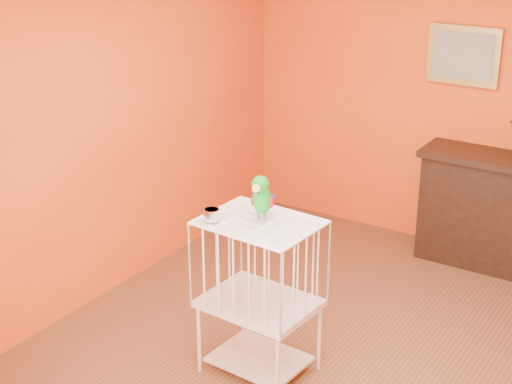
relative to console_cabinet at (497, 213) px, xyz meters
The scene contains 7 objects.
ground 2.13m from the console_cabinet, 103.47° to the right, with size 4.50×4.50×0.00m, color brown.
room_shell 2.34m from the console_cabinet, 103.47° to the right, with size 4.50×4.50×4.50m.
console_cabinet is the anchor object (origin of this frame).
framed_picture 1.36m from the console_cabinet, 157.43° to the left, with size 0.62×0.04×0.50m.
birdcage 2.56m from the console_cabinet, 109.31° to the right, with size 0.75×0.59×1.10m.
feed_cup 2.87m from the console_cabinet, 113.41° to the right, with size 0.11×0.11×0.07m, color silver.
parrot 2.64m from the console_cabinet, 109.63° to the right, with size 0.16×0.28×0.31m.
Camera 1 is at (2.08, -4.22, 3.09)m, focal length 55.00 mm.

